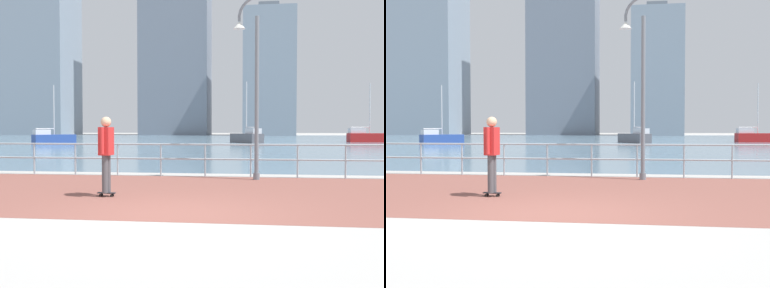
% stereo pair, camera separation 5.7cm
% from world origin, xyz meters
% --- Properties ---
extents(ground, '(220.00, 220.00, 0.00)m').
position_xyz_m(ground, '(0.00, 40.00, 0.00)').
color(ground, '#ADAAA5').
extents(brick_paving, '(28.00, 6.74, 0.01)m').
position_xyz_m(brick_paving, '(0.00, 2.76, 0.00)').
color(brick_paving, brown).
rests_on(brick_paving, ground).
extents(harbor_water, '(180.00, 88.00, 0.00)m').
position_xyz_m(harbor_water, '(0.00, 51.13, 0.00)').
color(harbor_water, slate).
rests_on(harbor_water, ground).
extents(waterfront_railing, '(25.25, 0.06, 1.03)m').
position_xyz_m(waterfront_railing, '(-0.00, 6.13, 0.71)').
color(waterfront_railing, '#9EADB7').
rests_on(waterfront_railing, ground).
extents(lamppost, '(0.79, 0.44, 5.33)m').
position_xyz_m(lamppost, '(1.41, 5.58, 2.95)').
color(lamppost, slate).
rests_on(lamppost, ground).
extents(skateboarder, '(0.41, 0.55, 1.75)m').
position_xyz_m(skateboarder, '(-1.76, 1.86, 1.06)').
color(skateboarder, black).
rests_on(skateboarder, ground).
extents(sailboat_red, '(3.85, 3.92, 5.89)m').
position_xyz_m(sailboat_red, '(-18.34, 35.07, 0.56)').
color(sailboat_red, '#284799').
rests_on(sailboat_red, ground).
extents(sailboat_yellow, '(4.75, 1.88, 6.51)m').
position_xyz_m(sailboat_yellow, '(14.44, 43.58, 0.62)').
color(sailboat_yellow, '#B21E1E').
rests_on(sailboat_yellow, ground).
extents(sailboat_ivory, '(3.59, 4.65, 6.44)m').
position_xyz_m(sailboat_ivory, '(1.17, 39.30, 0.61)').
color(sailboat_ivory, '#595960').
rests_on(sailboat_ivory, ground).
extents(tower_concrete, '(16.09, 13.70, 49.67)m').
position_xyz_m(tower_concrete, '(-16.20, 99.46, 24.00)').
color(tower_concrete, slate).
rests_on(tower_concrete, ground).
extents(tower_steel, '(16.77, 13.56, 41.00)m').
position_xyz_m(tower_steel, '(-49.74, 95.83, 19.66)').
color(tower_steel, '#8493A3').
rests_on(tower_steel, ground).
extents(tower_brick, '(11.24, 16.18, 29.56)m').
position_xyz_m(tower_brick, '(5.62, 95.31, 13.95)').
color(tower_brick, '#8493A3').
rests_on(tower_brick, ground).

